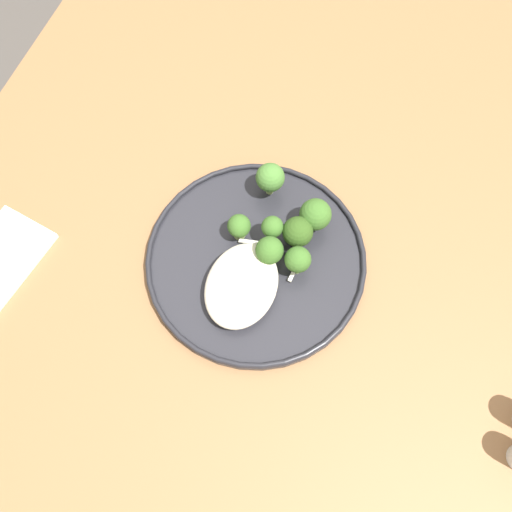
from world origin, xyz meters
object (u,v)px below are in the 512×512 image
seared_scallop_left_edge (257,294)px  broccoli_floret_right_tilted (298,232)px  seared_scallop_tilted_round (226,278)px  broccoli_floret_center_pile (315,215)px  broccoli_floret_beside_noodles (269,251)px  broccoli_floret_front_edge (270,178)px  broccoli_floret_near_rim (272,228)px  seared_scallop_on_noodles (246,273)px  seared_scallop_half_hidden (221,308)px  seared_scallop_rear_pale (264,276)px  broccoli_floret_tall_stalk (298,260)px  dinner_plate (256,259)px  broccoli_floret_small_sprig (239,227)px

seared_scallop_left_edge → broccoli_floret_right_tilted: bearing=-14.6°
seared_scallop_tilted_round → broccoli_floret_center_pile: broccoli_floret_center_pile is taller
broccoli_floret_beside_noodles → broccoli_floret_right_tilted: size_ratio=1.00×
broccoli_floret_beside_noodles → broccoli_floret_front_edge: broccoli_floret_front_edge is taller
broccoli_floret_beside_noodles → broccoli_floret_near_rim: bearing=12.6°
broccoli_floret_near_rim → broccoli_floret_right_tilted: 0.03m
seared_scallop_left_edge → broccoli_floret_front_edge: 0.16m
seared_scallop_on_noodles → seared_scallop_half_hidden: (-0.06, 0.01, 0.00)m
broccoli_floret_beside_noodles → seared_scallop_left_edge: bearing=-177.6°
broccoli_floret_near_rim → broccoli_floret_center_pile: (0.04, -0.05, 0.00)m
seared_scallop_tilted_round → seared_scallop_half_hidden: size_ratio=1.24×
seared_scallop_left_edge → seared_scallop_tilted_round: 0.05m
seared_scallop_rear_pale → broccoli_floret_beside_noodles: (0.03, 0.00, 0.02)m
seared_scallop_tilted_round → broccoli_floret_near_rim: size_ratio=0.66×
broccoli_floret_tall_stalk → broccoli_floret_right_tilted: bearing=17.9°
seared_scallop_left_edge → broccoli_floret_right_tilted: size_ratio=0.42×
broccoli_floret_near_rim → broccoli_floret_right_tilted: broccoli_floret_right_tilted is taller
dinner_plate → seared_scallop_half_hidden: 0.09m
broccoli_floret_beside_noodles → broccoli_floret_small_sprig: bearing=65.6°
broccoli_floret_small_sprig → broccoli_floret_right_tilted: (0.02, -0.07, 0.00)m
broccoli_floret_front_edge → broccoli_floret_tall_stalk: bearing=-144.5°
seared_scallop_tilted_round → broccoli_floret_right_tilted: 0.11m
broccoli_floret_tall_stalk → seared_scallop_tilted_round: bearing=120.0°
seared_scallop_half_hidden → broccoli_floret_right_tilted: (0.12, -0.06, 0.02)m
seared_scallop_half_hidden → broccoli_floret_front_edge: (0.19, -0.00, 0.02)m
seared_scallop_rear_pale → broccoli_floret_right_tilted: bearing=-19.9°
seared_scallop_tilted_round → broccoli_floret_tall_stalk: (0.05, -0.08, 0.02)m
broccoli_floret_near_rim → seared_scallop_tilted_round: bearing=154.8°
broccoli_floret_small_sprig → seared_scallop_left_edge: bearing=-145.2°
dinner_plate → broccoli_floret_beside_noodles: broccoli_floret_beside_noodles is taller
broccoli_floret_front_edge → broccoli_floret_near_rim: broccoli_floret_front_edge is taller
seared_scallop_half_hidden → broccoli_floret_beside_noodles: size_ratio=0.51×
dinner_plate → broccoli_floret_beside_noodles: size_ratio=5.53×
seared_scallop_rear_pale → broccoli_floret_tall_stalk: 0.05m
seared_scallop_tilted_round → broccoli_floret_front_edge: (0.15, -0.01, 0.02)m
seared_scallop_left_edge → broccoli_floret_center_pile: broccoli_floret_center_pile is taller
seared_scallop_left_edge → seared_scallop_half_hidden: bearing=133.0°
dinner_plate → broccoli_floret_right_tilted: size_ratio=5.55×
seared_scallop_rear_pale → dinner_plate: bearing=39.9°
seared_scallop_tilted_round → broccoli_floret_right_tilted: (0.08, -0.07, 0.02)m
seared_scallop_on_noodles → seared_scallop_tilted_round: bearing=124.8°
seared_scallop_half_hidden → broccoli_floret_center_pile: broccoli_floret_center_pile is taller
dinner_plate → seared_scallop_tilted_round: bearing=148.2°
seared_scallop_tilted_round → broccoli_floret_near_rim: (0.08, -0.04, 0.02)m
seared_scallop_tilted_round → broccoli_floret_near_rim: bearing=-25.2°
seared_scallop_on_noodles → broccoli_floret_front_edge: (0.13, 0.01, 0.02)m
dinner_plate → broccoli_floret_beside_noodles: (0.00, -0.02, 0.03)m
dinner_plate → broccoli_floret_beside_noodles: 0.04m
seared_scallop_tilted_round → broccoli_floret_front_edge: 0.15m
broccoli_floret_tall_stalk → dinner_plate: bearing=94.3°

